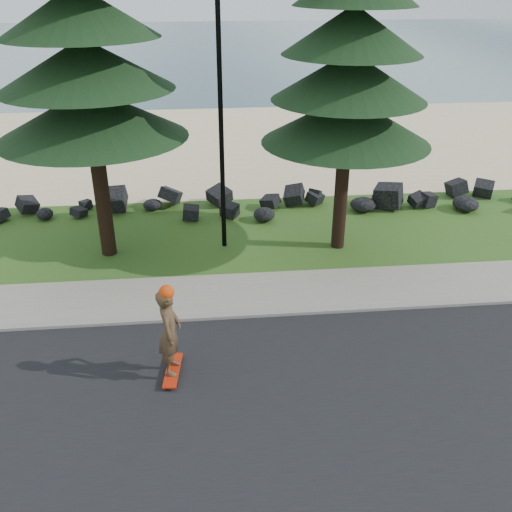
{
  "coord_description": "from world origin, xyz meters",
  "views": [
    {
      "loc": [
        -0.59,
        -12.79,
        7.85
      ],
      "look_at": [
        0.68,
        0.0,
        1.23
      ],
      "focal_mm": 40.0,
      "sensor_mm": 36.0,
      "label": 1
    }
  ],
  "objects": [
    {
      "name": "ground",
      "position": [
        0.0,
        0.0,
        0.0
      ],
      "size": [
        160.0,
        160.0,
        0.0
      ],
      "primitive_type": "plane",
      "color": "#385A1C",
      "rests_on": "ground"
    },
    {
      "name": "road",
      "position": [
        0.0,
        -4.5,
        0.01
      ],
      "size": [
        160.0,
        7.0,
        0.02
      ],
      "primitive_type": "cube",
      "color": "black",
      "rests_on": "ground"
    },
    {
      "name": "kerb",
      "position": [
        0.0,
        -0.9,
        0.05
      ],
      "size": [
        160.0,
        0.2,
        0.1
      ],
      "primitive_type": "cube",
      "color": "gray",
      "rests_on": "ground"
    },
    {
      "name": "sidewalk",
      "position": [
        0.0,
        0.2,
        0.04
      ],
      "size": [
        160.0,
        2.0,
        0.08
      ],
      "primitive_type": "cube",
      "color": "gray",
      "rests_on": "ground"
    },
    {
      "name": "beach_sand",
      "position": [
        0.0,
        14.5,
        0.01
      ],
      "size": [
        160.0,
        15.0,
        0.01
      ],
      "primitive_type": "cube",
      "color": "beige",
      "rests_on": "ground"
    },
    {
      "name": "ocean",
      "position": [
        0.0,
        51.0,
        0.0
      ],
      "size": [
        160.0,
        58.0,
        0.01
      ],
      "primitive_type": "cube",
      "color": "#31515E",
      "rests_on": "ground"
    },
    {
      "name": "seawall_boulders",
      "position": [
        0.0,
        5.6,
        0.0
      ],
      "size": [
        60.0,
        2.4,
        1.1
      ],
      "primitive_type": null,
      "color": "black",
      "rests_on": "ground"
    },
    {
      "name": "lamp_post",
      "position": [
        0.0,
        3.2,
        4.13
      ],
      "size": [
        0.25,
        0.14,
        8.14
      ],
      "color": "black",
      "rests_on": "ground"
    },
    {
      "name": "skateboarder",
      "position": [
        -1.4,
        -2.97,
        1.1
      ],
      "size": [
        0.54,
        1.19,
        2.18
      ],
      "rotation": [
        0.0,
        0.0,
        1.46
      ],
      "color": "#BA230A",
      "rests_on": "ground"
    }
  ]
}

